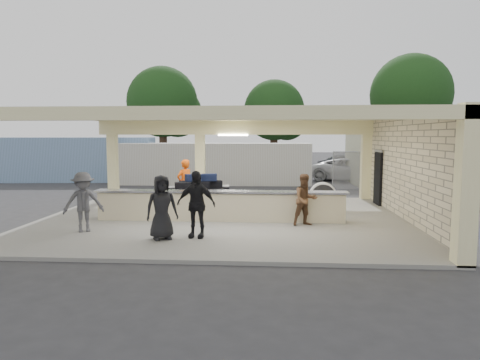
# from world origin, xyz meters

# --- Properties ---
(ground) EXTENTS (120.00, 120.00, 0.00)m
(ground) POSITION_xyz_m (0.00, 0.00, 0.00)
(ground) COLOR #2A2A2C
(ground) RESTS_ON ground
(pavilion) EXTENTS (12.01, 10.00, 3.55)m
(pavilion) POSITION_xyz_m (0.21, 0.66, 1.35)
(pavilion) COLOR slate
(pavilion) RESTS_ON ground
(baggage_counter) EXTENTS (8.20, 0.58, 0.98)m
(baggage_counter) POSITION_xyz_m (0.00, -0.50, 0.59)
(baggage_counter) COLOR beige
(baggage_counter) RESTS_ON pavilion
(luggage_cart) EXTENTS (2.67, 2.00, 1.39)m
(luggage_cart) POSITION_xyz_m (-0.95, 0.85, 0.86)
(luggage_cart) COLOR white
(luggage_cart) RESTS_ON pavilion
(drum_fan) EXTENTS (0.98, 0.54, 1.08)m
(drum_fan) POSITION_xyz_m (3.52, 1.24, 0.68)
(drum_fan) COLOR white
(drum_fan) RESTS_ON pavilion
(baggage_handler) EXTENTS (0.73, 0.75, 1.86)m
(baggage_handler) POSITION_xyz_m (-1.63, 1.83, 1.03)
(baggage_handler) COLOR #DF4E0B
(baggage_handler) RESTS_ON pavilion
(passenger_a) EXTENTS (0.84, 0.58, 1.60)m
(passenger_a) POSITION_xyz_m (2.70, -1.09, 0.90)
(passenger_a) COLOR brown
(passenger_a) RESTS_ON pavilion
(passenger_b) EXTENTS (1.11, 0.53, 1.82)m
(passenger_b) POSITION_xyz_m (-0.39, -2.84, 1.01)
(passenger_b) COLOR black
(passenger_b) RESTS_ON pavilion
(passenger_c) EXTENTS (1.17, 0.87, 1.73)m
(passenger_c) POSITION_xyz_m (-3.73, -2.38, 0.96)
(passenger_c) COLOR #46454A
(passenger_c) RESTS_ON pavilion
(passenger_d) EXTENTS (0.91, 0.68, 1.72)m
(passenger_d) POSITION_xyz_m (-1.26, -3.10, 0.96)
(passenger_d) COLOR black
(passenger_d) RESTS_ON pavilion
(car_white_a) EXTENTS (5.51, 3.90, 1.43)m
(car_white_a) POSITION_xyz_m (6.78, 13.04, 0.72)
(car_white_a) COLOR silver
(car_white_a) RESTS_ON ground
(car_white_b) EXTENTS (4.85, 2.21, 1.48)m
(car_white_b) POSITION_xyz_m (13.32, 13.43, 0.74)
(car_white_b) COLOR silver
(car_white_b) RESTS_ON ground
(car_dark) EXTENTS (4.66, 1.84, 1.53)m
(car_dark) POSITION_xyz_m (7.29, 15.41, 0.76)
(car_dark) COLOR black
(car_dark) RESTS_ON ground
(container_white) EXTENTS (11.17, 2.49, 2.41)m
(container_white) POSITION_xyz_m (-1.60, 10.95, 1.20)
(container_white) COLOR beige
(container_white) RESTS_ON ground
(container_blue) EXTENTS (10.73, 3.49, 2.74)m
(container_blue) POSITION_xyz_m (-11.07, 11.95, 1.37)
(container_blue) COLOR #7B97C5
(container_blue) RESTS_ON ground
(fence) EXTENTS (12.06, 0.06, 2.03)m
(fence) POSITION_xyz_m (11.00, 9.00, 1.05)
(fence) COLOR gray
(fence) RESTS_ON ground
(tree_left) EXTENTS (6.60, 6.30, 9.00)m
(tree_left) POSITION_xyz_m (-7.68, 24.16, 5.59)
(tree_left) COLOR #382619
(tree_left) RESTS_ON ground
(tree_mid) EXTENTS (6.00, 5.60, 8.00)m
(tree_mid) POSITION_xyz_m (2.32, 26.16, 4.96)
(tree_mid) COLOR #382619
(tree_mid) RESTS_ON ground
(tree_right) EXTENTS (7.20, 7.00, 10.00)m
(tree_right) POSITION_xyz_m (14.32, 25.16, 6.21)
(tree_right) COLOR #382619
(tree_right) RESTS_ON ground
(adjacent_building) EXTENTS (6.00, 8.00, 3.20)m
(adjacent_building) POSITION_xyz_m (9.50, 10.00, 1.60)
(adjacent_building) COLOR beige
(adjacent_building) RESTS_ON ground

